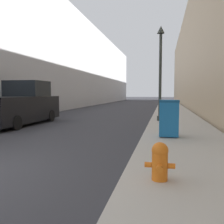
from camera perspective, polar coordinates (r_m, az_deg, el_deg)
The scene contains 6 objects.
sidewalk_right at distance 21.47m, azimuth 13.67°, elevation 0.15°, with size 2.87×60.00×0.13m.
building_left_glass at distance 33.16m, azimuth -15.27°, elevation 10.32°, with size 12.00×60.00×10.26m.
fire_hydrant at distance 4.33m, azimuth 10.88°, elevation -10.83°, with size 0.51×0.39×0.64m.
trash_bin at distance 8.52m, azimuth 12.87°, elevation -1.35°, with size 0.64×0.58×1.24m.
lamppost at distance 13.45m, azimuth 11.00°, elevation 10.14°, with size 0.38×0.38×4.93m.
pickup_truck at distance 13.50m, azimuth -20.41°, elevation 1.36°, with size 2.15×5.44×2.24m.
Camera 1 is at (4.60, -3.40, 1.59)m, focal length 40.00 mm.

